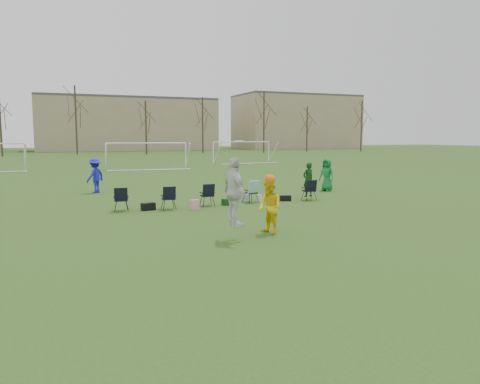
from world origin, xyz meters
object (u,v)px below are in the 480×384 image
center_contest (250,198)px  fielder_blue (95,176)px  fielder_green_far (327,175)px  goal_right (242,146)px  goal_mid (147,148)px

center_contest → fielder_blue: bearing=103.6°
fielder_green_far → center_contest: (-8.73, -9.50, 0.28)m
fielder_blue → fielder_green_far: 12.56m
fielder_blue → goal_right: bearing=-172.4°
goal_mid → fielder_blue: bearing=-105.4°
goal_right → fielder_green_far: bearing=-110.8°
goal_mid → center_contest: bearing=-91.4°
center_contest → goal_right: center_contest is taller
fielder_blue → fielder_green_far: fielder_blue is taller
center_contest → goal_right: 39.72m
fielder_green_far → goal_mid: bearing=171.7°
fielder_green_far → goal_mid: 22.12m
fielder_green_far → center_contest: center_contest is taller
center_contest → goal_right: (14.92, 36.81, 0.75)m
goal_right → fielder_blue: bearing=-135.7°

